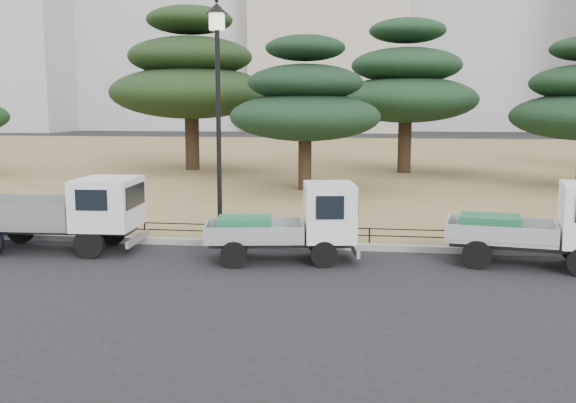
# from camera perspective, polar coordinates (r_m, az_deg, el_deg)

# --- Properties ---
(ground) EXTENTS (220.00, 220.00, 0.00)m
(ground) POSITION_cam_1_polar(r_m,az_deg,el_deg) (14.13, -1.14, -6.41)
(ground) COLOR black
(lawn) EXTENTS (120.00, 56.00, 0.15)m
(lawn) POSITION_cam_1_polar(r_m,az_deg,el_deg) (44.27, 5.21, 3.81)
(lawn) COLOR olive
(lawn) RESTS_ON ground
(curb) EXTENTS (120.00, 0.25, 0.16)m
(curb) POSITION_cam_1_polar(r_m,az_deg,el_deg) (16.61, 0.29, -3.87)
(curb) COLOR gray
(curb) RESTS_ON ground
(truck_large) EXTENTS (4.35, 1.94, 1.86)m
(truck_large) POSITION_cam_1_polar(r_m,az_deg,el_deg) (17.06, -19.29, -0.76)
(truck_large) COLOR black
(truck_large) RESTS_ON ground
(truck_kei_front) EXTENTS (3.66, 2.01, 1.84)m
(truck_kei_front) POSITION_cam_1_polar(r_m,az_deg,el_deg) (15.09, 0.46, -1.89)
(truck_kei_front) COLOR black
(truck_kei_front) RESTS_ON ground
(truck_kei_rear) EXTENTS (3.90, 2.15, 1.93)m
(truck_kei_rear) POSITION_cam_1_polar(r_m,az_deg,el_deg) (15.67, 21.90, -1.93)
(truck_kei_rear) COLOR black
(truck_kei_rear) RESTS_ON ground
(street_lamp) EXTENTS (0.54, 0.54, 6.07)m
(street_lamp) POSITION_cam_1_polar(r_m,az_deg,el_deg) (16.91, -6.26, 10.55)
(street_lamp) COLOR black
(street_lamp) RESTS_ON lawn
(pipe_fence) EXTENTS (38.00, 0.04, 0.40)m
(pipe_fence) POSITION_cam_1_polar(r_m,az_deg,el_deg) (16.68, 0.36, -2.55)
(pipe_fence) COLOR black
(pipe_fence) RESTS_ON lawn
(pine_west_near) EXTENTS (8.82, 8.82, 8.82)m
(pine_west_near) POSITION_cam_1_polar(r_m,az_deg,el_deg) (35.95, -8.64, 10.92)
(pine_west_near) COLOR black
(pine_west_near) RESTS_ON lawn
(pine_center_left) EXTENTS (6.27, 6.27, 6.37)m
(pine_center_left) POSITION_cam_1_polar(r_m,az_deg,el_deg) (26.86, 1.53, 8.88)
(pine_center_left) COLOR black
(pine_center_left) RESTS_ON lawn
(pine_center_right) EXTENTS (7.52, 7.52, 7.97)m
(pine_center_right) POSITION_cam_1_polar(r_m,az_deg,el_deg) (34.49, 10.45, 10.21)
(pine_center_right) COLOR black
(pine_center_right) RESTS_ON lawn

